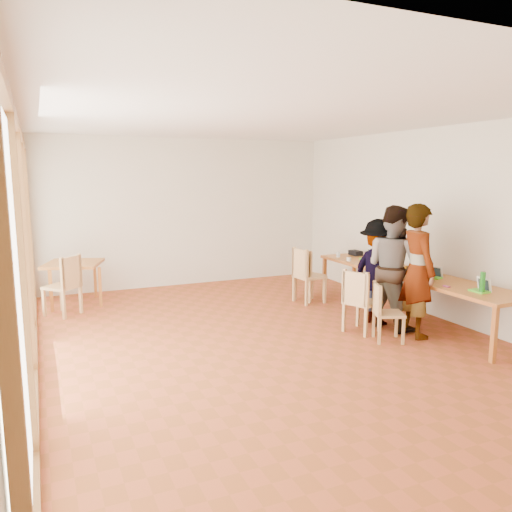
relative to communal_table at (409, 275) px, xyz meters
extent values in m
plane|color=#AE4D2A|center=(-2.50, -0.13, -0.70)|extent=(8.00, 8.00, 0.00)
cube|color=beige|center=(-2.50, 3.87, 0.80)|extent=(6.00, 0.10, 3.00)
cube|color=beige|center=(0.50, -0.13, 0.80)|extent=(0.10, 8.00, 3.00)
cube|color=white|center=(-5.46, -0.13, 0.80)|extent=(0.10, 8.00, 3.00)
cube|color=white|center=(-2.50, -0.13, 2.32)|extent=(6.00, 8.00, 0.04)
cube|color=#B96129|center=(0.00, 0.00, 0.02)|extent=(0.80, 4.00, 0.05)
cube|color=#B96129|center=(-0.34, -1.94, -0.35)|extent=(0.06, 0.06, 0.70)
cube|color=#B96129|center=(-0.34, 1.94, -0.35)|extent=(0.06, 0.06, 0.70)
cube|color=#B96129|center=(0.34, 1.94, -0.35)|extent=(0.06, 0.06, 0.70)
cube|color=#B96129|center=(-4.77, 3.07, 0.02)|extent=(0.90, 0.90, 0.05)
cube|color=#B96129|center=(-5.16, 2.68, -0.35)|extent=(0.05, 0.05, 0.70)
cube|color=#B96129|center=(-5.16, 3.46, -0.35)|extent=(0.05, 0.05, 0.70)
cube|color=#B96129|center=(-4.38, 2.68, -0.35)|extent=(0.05, 0.05, 0.70)
cube|color=#B96129|center=(-4.38, 3.46, -0.35)|extent=(0.05, 0.05, 0.70)
cube|color=tan|center=(-0.98, -0.76, -0.32)|extent=(0.49, 0.49, 0.04)
cube|color=tan|center=(-1.13, -0.69, -0.10)|extent=(0.18, 0.36, 0.39)
cube|color=tan|center=(-1.06, -0.28, -0.26)|extent=(0.56, 0.56, 0.04)
cube|color=tan|center=(-1.25, -0.35, -0.02)|extent=(0.20, 0.41, 0.45)
cube|color=tan|center=(-0.91, 1.51, -0.23)|extent=(0.50, 0.50, 0.04)
cube|color=tan|center=(-1.12, 1.49, 0.03)|extent=(0.09, 0.46, 0.48)
cube|color=tan|center=(-0.81, 1.68, -0.26)|extent=(0.55, 0.55, 0.04)
cube|color=tan|center=(-1.00, 1.62, -0.01)|extent=(0.17, 0.43, 0.46)
cube|color=tan|center=(-5.00, 2.41, -0.23)|extent=(0.65, 0.65, 0.04)
cube|color=tan|center=(-4.85, 2.27, 0.03)|extent=(0.35, 0.36, 0.48)
imported|color=gray|center=(-0.48, -0.73, 0.23)|extent=(0.56, 0.75, 1.88)
imported|color=gray|center=(-0.54, -0.28, 0.21)|extent=(0.83, 0.99, 1.83)
imported|color=gray|center=(-0.60, -0.03, 0.10)|extent=(0.67, 1.08, 1.61)
cube|color=#54CD28|center=(-0.07, -1.44, 0.06)|extent=(0.16, 0.23, 0.02)
cube|color=white|center=(0.01, -1.44, 0.14)|extent=(0.07, 0.21, 0.19)
cube|color=#54CD28|center=(0.01, -0.52, 0.06)|extent=(0.21, 0.25, 0.02)
cube|color=white|center=(0.08, -0.50, 0.14)|extent=(0.12, 0.20, 0.18)
cube|color=#54CD28|center=(0.05, 1.17, 0.06)|extent=(0.25, 0.30, 0.03)
cube|color=white|center=(0.14, 1.15, 0.16)|extent=(0.14, 0.25, 0.22)
imported|color=orange|center=(-0.01, 0.01, 0.09)|extent=(0.11, 0.11, 0.09)
cylinder|color=#19751A|center=(-0.11, -1.51, 0.19)|extent=(0.07, 0.07, 0.28)
cylinder|color=silver|center=(-0.22, 1.67, 0.09)|extent=(0.07, 0.07, 0.09)
cylinder|color=white|center=(-0.27, 1.25, 0.08)|extent=(0.08, 0.08, 0.06)
cube|color=#B93A70|center=(-0.24, -1.04, 0.05)|extent=(0.05, 0.10, 0.01)
cube|color=black|center=(0.20, 1.72, 0.09)|extent=(0.16, 0.26, 0.09)
camera|label=1|loc=(-5.30, -6.07, 1.56)|focal=35.00mm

